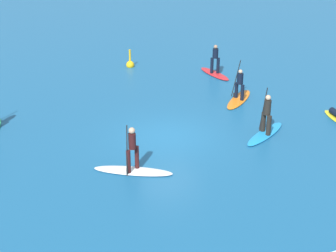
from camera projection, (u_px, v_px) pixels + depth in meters
ground_plane at (168, 136)px, 22.47m from camera, size 120.00×120.00×0.00m
surfer_on_white_board at (133, 162)px, 19.37m from camera, size 2.94×2.30×2.02m
surfer_on_red_board at (215, 68)px, 30.19m from camera, size 0.87×2.82×1.81m
surfer_on_orange_board at (239, 93)px, 26.36m from camera, size 2.83×2.53×2.12m
surfer_on_blue_board at (266, 126)px, 22.44m from camera, size 3.01×2.03×2.14m
marker_buoy at (130, 64)px, 31.70m from camera, size 0.50×0.50×1.23m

